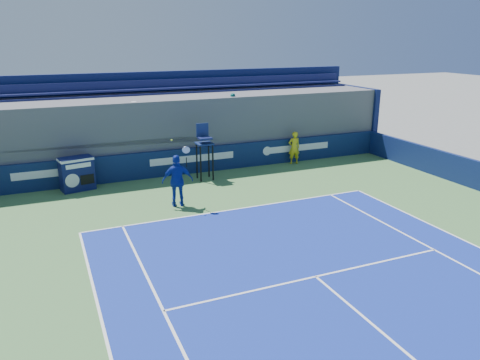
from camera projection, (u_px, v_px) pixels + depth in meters
name	position (u px, v px, depth m)	size (l,w,h in m)	color
ball_person	(294.00, 148.00, 23.12)	(0.59, 0.39, 1.62)	yellow
back_hoarding	(192.00, 161.00, 21.59)	(20.40, 0.21, 1.20)	#0C1B45
match_clock	(77.00, 173.00, 19.15)	(1.44, 0.97, 1.40)	#0E1446
umpire_chair	(204.00, 146.00, 20.40)	(0.71, 0.71, 2.48)	black
tennis_player	(178.00, 181.00, 17.26)	(1.22, 0.69, 2.57)	#122A98
stadium_seating	(179.00, 127.00, 23.03)	(21.00, 4.05, 4.40)	#4B4B4F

